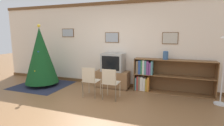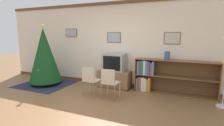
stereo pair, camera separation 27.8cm
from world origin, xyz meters
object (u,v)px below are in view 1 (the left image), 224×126
bookshelf (158,75)px  vase (166,55)px  folding_chair_left (90,80)px  christmas_tree (41,56)px  tv_console (113,79)px  folding_chair_right (110,82)px  television (113,62)px

bookshelf → vase: vase is taller
folding_chair_left → vase: bearing=29.6°
christmas_tree → tv_console: christmas_tree is taller
folding_chair_right → folding_chair_left: bearing=180.0°
tv_console → vase: bearing=1.4°
bookshelf → vase: size_ratio=9.16×
folding_chair_right → bookshelf: 1.54m
folding_chair_right → vase: (1.28, 1.05, 0.62)m
christmas_tree → bookshelf: size_ratio=0.91×
bookshelf → vase: bearing=-9.6°
television → folding_chair_left: (-0.29, -1.01, -0.34)m
folding_chair_left → folding_chair_right: bearing=0.0°
christmas_tree → folding_chair_right: size_ratio=2.42×
tv_console → bookshelf: bookshelf is taller
bookshelf → tv_console: bearing=-177.2°
folding_chair_left → folding_chair_right: (0.57, 0.00, 0.00)m
christmas_tree → television: (2.28, 0.58, -0.18)m
christmas_tree → bookshelf: (3.66, 0.65, -0.51)m
tv_console → television: television is taller
folding_chair_left → bookshelf: bearing=33.0°
folding_chair_left → christmas_tree: bearing=167.7°
christmas_tree → television: bearing=14.2°
television → folding_chair_left: bearing=-105.8°
christmas_tree → folding_chair_left: christmas_tree is taller
folding_chair_right → bookshelf: (1.10, 1.08, 0.02)m
television → vase: 1.59m
television → bookshelf: size_ratio=0.31×
tv_console → folding_chair_left: bearing=-105.8°
bookshelf → folding_chair_right: bearing=-135.4°
television → christmas_tree: bearing=-165.8°
folding_chair_left → vase: (1.85, 1.05, 0.62)m
folding_chair_right → christmas_tree: bearing=170.4°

